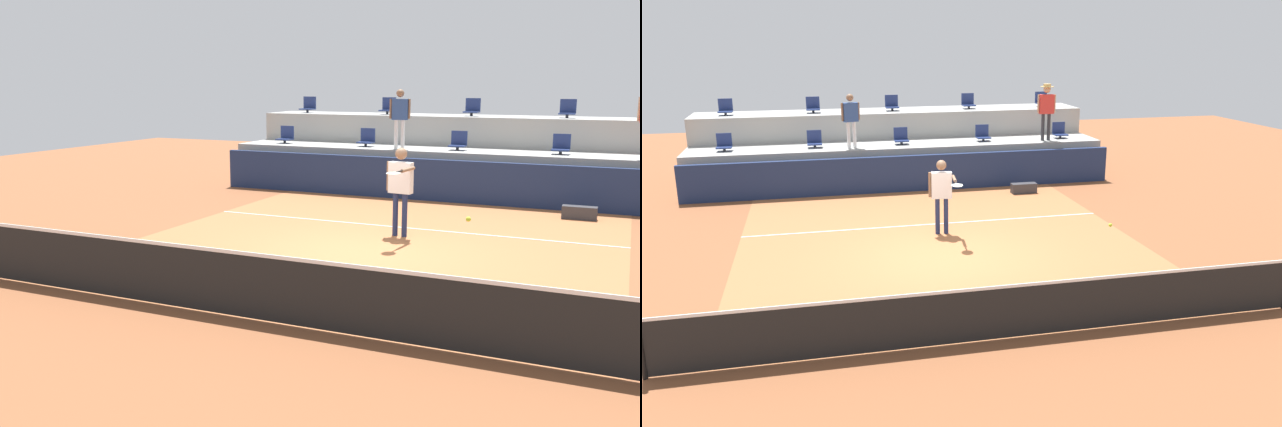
% 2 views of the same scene
% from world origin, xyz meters
% --- Properties ---
extents(ground_plane, '(40.00, 40.00, 0.00)m').
position_xyz_m(ground_plane, '(0.00, 0.00, 0.00)').
color(ground_plane, brown).
extents(court_inner_paint, '(9.00, 10.00, 0.01)m').
position_xyz_m(court_inner_paint, '(0.00, 1.00, 0.00)').
color(court_inner_paint, '#A36038').
rests_on(court_inner_paint, ground_plane).
extents(court_service_line, '(9.00, 0.06, 0.00)m').
position_xyz_m(court_service_line, '(0.00, 2.40, 0.01)').
color(court_service_line, silver).
rests_on(court_service_line, ground_plane).
extents(tennis_net, '(10.48, 0.08, 1.07)m').
position_xyz_m(tennis_net, '(0.00, -4.00, 0.50)').
color(tennis_net, black).
rests_on(tennis_net, ground_plane).
extents(sponsor_backboard, '(13.00, 0.16, 1.10)m').
position_xyz_m(sponsor_backboard, '(0.00, 6.00, 0.55)').
color(sponsor_backboard, navy).
rests_on(sponsor_backboard, ground_plane).
extents(seating_tier_lower, '(13.00, 1.80, 1.25)m').
position_xyz_m(seating_tier_lower, '(0.00, 7.30, 0.62)').
color(seating_tier_lower, '#9E9E99').
rests_on(seating_tier_lower, ground_plane).
extents(seating_tier_upper, '(13.00, 1.80, 2.10)m').
position_xyz_m(seating_tier_upper, '(0.00, 9.10, 1.05)').
color(seating_tier_upper, '#9E9E99').
rests_on(seating_tier_upper, ground_plane).
extents(stadium_chair_lower_far_left, '(0.44, 0.40, 0.52)m').
position_xyz_m(stadium_chair_lower_far_left, '(-5.29, 7.23, 1.46)').
color(stadium_chair_lower_far_left, '#2D2D33').
rests_on(stadium_chair_lower_far_left, seating_tier_lower).
extents(stadium_chair_lower_left, '(0.44, 0.40, 0.52)m').
position_xyz_m(stadium_chair_lower_left, '(-2.65, 7.23, 1.46)').
color(stadium_chair_lower_left, '#2D2D33').
rests_on(stadium_chair_lower_left, seating_tier_lower).
extents(stadium_chair_lower_center, '(0.44, 0.40, 0.52)m').
position_xyz_m(stadium_chair_lower_center, '(0.03, 7.23, 1.46)').
color(stadium_chair_lower_center, '#2D2D33').
rests_on(stadium_chair_lower_center, seating_tier_lower).
extents(stadium_chair_lower_right, '(0.44, 0.40, 0.52)m').
position_xyz_m(stadium_chair_lower_right, '(2.71, 7.23, 1.46)').
color(stadium_chair_lower_right, '#2D2D33').
rests_on(stadium_chair_lower_right, seating_tier_lower).
extents(stadium_chair_upper_far_left, '(0.44, 0.40, 0.52)m').
position_xyz_m(stadium_chair_upper_far_left, '(-5.38, 9.03, 2.31)').
color(stadium_chair_upper_far_left, '#2D2D33').
rests_on(stadium_chair_upper_far_left, seating_tier_upper).
extents(stadium_chair_upper_left, '(0.44, 0.40, 0.52)m').
position_xyz_m(stadium_chair_upper_left, '(-2.63, 9.03, 2.31)').
color(stadium_chair_upper_left, '#2D2D33').
rests_on(stadium_chair_upper_left, seating_tier_upper).
extents(stadium_chair_upper_center, '(0.44, 0.40, 0.52)m').
position_xyz_m(stadium_chair_upper_center, '(-0.01, 9.03, 2.31)').
color(stadium_chair_upper_center, '#2D2D33').
rests_on(stadium_chair_upper_center, seating_tier_upper).
extents(stadium_chair_upper_right, '(0.44, 0.40, 0.52)m').
position_xyz_m(stadium_chair_upper_right, '(2.66, 9.03, 2.31)').
color(stadium_chair_upper_right, '#2D2D33').
rests_on(stadium_chair_upper_right, seating_tier_upper).
extents(tennis_player, '(0.62, 1.28, 1.80)m').
position_xyz_m(tennis_player, '(0.20, 1.57, 1.12)').
color(tennis_player, navy).
rests_on(tennis_player, ground_plane).
extents(spectator_leaning_on_rail, '(0.58, 0.28, 1.64)m').
position_xyz_m(spectator_leaning_on_rail, '(-1.54, 6.85, 2.24)').
color(spectator_leaning_on_rail, white).
rests_on(spectator_leaning_on_rail, seating_tier_lower).
extents(tennis_ball, '(0.07, 0.07, 0.07)m').
position_xyz_m(tennis_ball, '(2.48, -2.61, 1.31)').
color(tennis_ball, '#CCE033').
extents(equipment_bag, '(0.76, 0.28, 0.30)m').
position_xyz_m(equipment_bag, '(3.40, 4.98, 0.15)').
color(equipment_bag, '#333338').
rests_on(equipment_bag, ground_plane).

